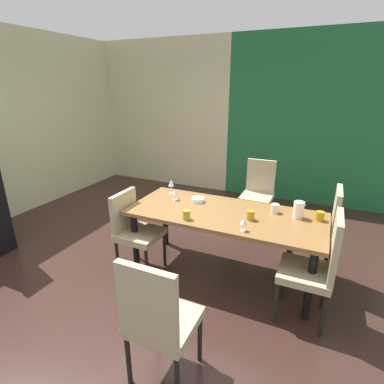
{
  "coord_description": "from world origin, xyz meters",
  "views": [
    {
      "loc": [
        1.66,
        -2.59,
        2.02
      ],
      "look_at": [
        0.31,
        0.37,
        0.85
      ],
      "focal_mm": 28.0,
      "sensor_mm": 36.0,
      "label": 1
    }
  ],
  "objects_px": {
    "dining_table": "(224,219)",
    "chair_head_far": "(258,190)",
    "chair_right_near": "(317,264)",
    "cup_west": "(186,215)",
    "cup_rear": "(320,216)",
    "chair_head_near": "(158,318)",
    "chair_right_far": "(321,232)",
    "pitcher_center": "(299,210)",
    "wine_glass_near_shelf": "(244,222)",
    "wine_glass_front": "(175,192)",
    "cup_left": "(275,208)",
    "cup_near_window": "(251,215)",
    "wine_glass_north": "(171,183)",
    "chair_left_near": "(134,228)",
    "serving_bowl_east": "(198,200)"
  },
  "relations": [
    {
      "from": "chair_right_near",
      "to": "wine_glass_north",
      "type": "distance_m",
      "value": 1.87
    },
    {
      "from": "dining_table",
      "to": "wine_glass_front",
      "type": "bearing_deg",
      "value": 170.6
    },
    {
      "from": "chair_head_near",
      "to": "cup_left",
      "type": "relative_size",
      "value": 10.65
    },
    {
      "from": "chair_left_near",
      "to": "wine_glass_front",
      "type": "relative_size",
      "value": 6.79
    },
    {
      "from": "chair_left_near",
      "to": "cup_west",
      "type": "xyz_separation_m",
      "value": [
        0.65,
        -0.0,
        0.28
      ]
    },
    {
      "from": "cup_near_window",
      "to": "cup_rear",
      "type": "height_order",
      "value": "cup_near_window"
    },
    {
      "from": "chair_head_near",
      "to": "chair_left_near",
      "type": "bearing_deg",
      "value": 130.95
    },
    {
      "from": "chair_right_far",
      "to": "wine_glass_north",
      "type": "bearing_deg",
      "value": 91.01
    },
    {
      "from": "serving_bowl_east",
      "to": "cup_left",
      "type": "distance_m",
      "value": 0.86
    },
    {
      "from": "chair_right_near",
      "to": "cup_west",
      "type": "bearing_deg",
      "value": 90.07
    },
    {
      "from": "wine_glass_front",
      "to": "pitcher_center",
      "type": "bearing_deg",
      "value": 3.05
    },
    {
      "from": "chair_right_far",
      "to": "serving_bowl_east",
      "type": "relative_size",
      "value": 7.37
    },
    {
      "from": "chair_left_near",
      "to": "wine_glass_front",
      "type": "distance_m",
      "value": 0.61
    },
    {
      "from": "chair_right_far",
      "to": "pitcher_center",
      "type": "xyz_separation_m",
      "value": [
        -0.23,
        -0.14,
        0.27
      ]
    },
    {
      "from": "wine_glass_near_shelf",
      "to": "pitcher_center",
      "type": "xyz_separation_m",
      "value": [
        0.42,
        0.51,
        -0.0
      ]
    },
    {
      "from": "chair_right_near",
      "to": "cup_west",
      "type": "relative_size",
      "value": 10.83
    },
    {
      "from": "dining_table",
      "to": "chair_left_near",
      "type": "relative_size",
      "value": 2.2
    },
    {
      "from": "wine_glass_front",
      "to": "chair_right_far",
      "type": "bearing_deg",
      "value": 7.72
    },
    {
      "from": "chair_head_far",
      "to": "chair_left_near",
      "type": "xyz_separation_m",
      "value": [
        -0.99,
        -1.74,
        -0.02
      ]
    },
    {
      "from": "dining_table",
      "to": "chair_head_far",
      "type": "bearing_deg",
      "value": 88.03
    },
    {
      "from": "cup_rear",
      "to": "wine_glass_near_shelf",
      "type": "bearing_deg",
      "value": -139.9
    },
    {
      "from": "chair_right_near",
      "to": "wine_glass_front",
      "type": "relative_size",
      "value": 7.65
    },
    {
      "from": "dining_table",
      "to": "wine_glass_front",
      "type": "relative_size",
      "value": 14.95
    },
    {
      "from": "cup_near_window",
      "to": "pitcher_center",
      "type": "bearing_deg",
      "value": 30.33
    },
    {
      "from": "dining_table",
      "to": "cup_near_window",
      "type": "xyz_separation_m",
      "value": [
        0.29,
        -0.07,
        0.13
      ]
    },
    {
      "from": "cup_left",
      "to": "chair_left_near",
      "type": "bearing_deg",
      "value": -159.51
    },
    {
      "from": "chair_right_far",
      "to": "wine_glass_north",
      "type": "height_order",
      "value": "chair_right_far"
    },
    {
      "from": "chair_right_near",
      "to": "cup_left",
      "type": "bearing_deg",
      "value": 41.55
    },
    {
      "from": "chair_left_near",
      "to": "serving_bowl_east",
      "type": "xyz_separation_m",
      "value": [
        0.56,
        0.48,
        0.25
      ]
    },
    {
      "from": "wine_glass_near_shelf",
      "to": "cup_rear",
      "type": "bearing_deg",
      "value": 40.1
    },
    {
      "from": "chair_head_near",
      "to": "pitcher_center",
      "type": "distance_m",
      "value": 1.77
    },
    {
      "from": "dining_table",
      "to": "wine_glass_near_shelf",
      "type": "height_order",
      "value": "wine_glass_near_shelf"
    },
    {
      "from": "dining_table",
      "to": "serving_bowl_east",
      "type": "relative_size",
      "value": 14.17
    },
    {
      "from": "wine_glass_front",
      "to": "chair_head_far",
      "type": "bearing_deg",
      "value": 62.39
    },
    {
      "from": "dining_table",
      "to": "cup_rear",
      "type": "bearing_deg",
      "value": 12.21
    },
    {
      "from": "chair_head_near",
      "to": "wine_glass_front",
      "type": "relative_size",
      "value": 7.49
    },
    {
      "from": "cup_near_window",
      "to": "cup_rear",
      "type": "xyz_separation_m",
      "value": [
        0.63,
        0.27,
        -0.0
      ]
    },
    {
      "from": "wine_glass_front",
      "to": "cup_left",
      "type": "bearing_deg",
      "value": 5.22
    },
    {
      "from": "wine_glass_near_shelf",
      "to": "cup_west",
      "type": "bearing_deg",
      "value": 179.22
    },
    {
      "from": "chair_right_near",
      "to": "cup_near_window",
      "type": "relative_size",
      "value": 10.89
    },
    {
      "from": "chair_head_near",
      "to": "pitcher_center",
      "type": "height_order",
      "value": "chair_head_near"
    },
    {
      "from": "chair_right_near",
      "to": "chair_head_near",
      "type": "relative_size",
      "value": 1.02
    },
    {
      "from": "wine_glass_near_shelf",
      "to": "cup_near_window",
      "type": "relative_size",
      "value": 1.32
    },
    {
      "from": "chair_head_far",
      "to": "cup_near_window",
      "type": "distance_m",
      "value": 1.53
    },
    {
      "from": "cup_rear",
      "to": "chair_left_near",
      "type": "bearing_deg",
      "value": -164.35
    },
    {
      "from": "wine_glass_north",
      "to": "cup_near_window",
      "type": "bearing_deg",
      "value": -18.42
    },
    {
      "from": "wine_glass_front",
      "to": "cup_rear",
      "type": "height_order",
      "value": "wine_glass_front"
    },
    {
      "from": "chair_head_far",
      "to": "cup_near_window",
      "type": "height_order",
      "value": "chair_head_far"
    },
    {
      "from": "chair_head_far",
      "to": "chair_left_near",
      "type": "relative_size",
      "value": 1.07
    },
    {
      "from": "wine_glass_north",
      "to": "dining_table",
      "type": "bearing_deg",
      "value": -20.18
    }
  ]
}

